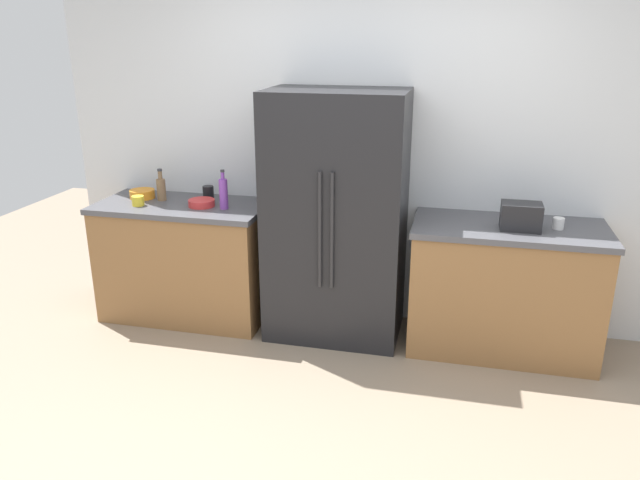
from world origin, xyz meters
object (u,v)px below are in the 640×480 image
object	(u,v)px
cup_b	(208,193)
bowl_b	(142,194)
refrigerator	(336,217)
cup_a	(138,201)
toaster	(521,216)
bottle_a	(161,188)
bowl_a	(202,203)
bottle_b	(223,193)
cup_c	(558,223)

from	to	relation	value
cup_b	bowl_b	world-z (taller)	cup_b
refrigerator	bowl_b	xyz separation A→B (m)	(-1.52, 0.08, 0.06)
cup_a	cup_b	distance (m)	0.51
toaster	cup_b	distance (m)	2.25
bottle_a	bowl_a	bearing A→B (deg)	-13.15
bottle_a	bottle_b	size ratio (longest dim) A/B	0.84
refrigerator	cup_c	size ratio (longest dim) A/B	23.71
bottle_b	cup_c	bearing A→B (deg)	1.46
cup_c	cup_a	bearing A→B (deg)	-177.58
bottle_a	cup_a	xyz separation A→B (m)	(-0.10, -0.17, -0.06)
bowl_a	bowl_b	xyz separation A→B (m)	(-0.53, 0.11, 0.01)
bottle_a	bowl_a	size ratio (longest dim) A/B	1.25
cup_a	bowl_a	xyz separation A→B (m)	(0.46, 0.09, -0.01)
toaster	cup_b	xyz separation A→B (m)	(-2.24, 0.23, -0.04)
cup_c	bowl_b	world-z (taller)	cup_c
cup_a	toaster	bearing A→B (deg)	1.24
cup_a	bowl_a	world-z (taller)	cup_a
cup_b	cup_c	bearing A→B (deg)	-3.73
cup_c	bowl_a	xyz separation A→B (m)	(-2.45, -0.03, -0.01)
cup_b	bowl_b	distance (m)	0.51
bottle_a	bowl_a	xyz separation A→B (m)	(0.36, -0.08, -0.07)
toaster	cup_a	bearing A→B (deg)	-178.76
toaster	bowl_a	world-z (taller)	toaster
toaster	bowl_a	size ratio (longest dim) A/B	1.32
cup_a	bowl_b	xyz separation A→B (m)	(-0.07, 0.20, -0.00)
bottle_a	toaster	bearing A→B (deg)	-2.59
cup_a	bowl_a	size ratio (longest dim) A/B	0.46
bottle_b	bowl_b	xyz separation A→B (m)	(-0.72, 0.13, -0.08)
bowl_b	bottle_b	bearing A→B (deg)	-10.33
bowl_a	bowl_b	size ratio (longest dim) A/B	1.03
bottle_b	cup_b	world-z (taller)	bottle_b
cup_a	bottle_a	bearing A→B (deg)	60.05
toaster	cup_c	distance (m)	0.25
bottle_a	cup_b	xyz separation A→B (m)	(0.33, 0.11, -0.04)
refrigerator	cup_a	distance (m)	1.46
cup_c	bottle_a	bearing A→B (deg)	178.97
toaster	bottle_b	bearing A→B (deg)	179.78
cup_a	cup_c	world-z (taller)	cup_c
refrigerator	cup_c	bearing A→B (deg)	0.41
bottle_a	cup_a	bearing A→B (deg)	-119.95
toaster	bottle_a	world-z (taller)	bottle_a
cup_a	bowl_a	bearing A→B (deg)	11.15
bowl_b	cup_a	bearing A→B (deg)	-69.44
bottle_a	bowl_a	distance (m)	0.37
bottle_a	refrigerator	bearing A→B (deg)	-2.59
toaster	cup_c	bearing A→B (deg)	15.26
bottle_a	cup_a	world-z (taller)	bottle_a
cup_b	bowl_a	world-z (taller)	cup_b
bowl_a	bottle_b	bearing A→B (deg)	-7.69
cup_b	cup_c	size ratio (longest dim) A/B	1.38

